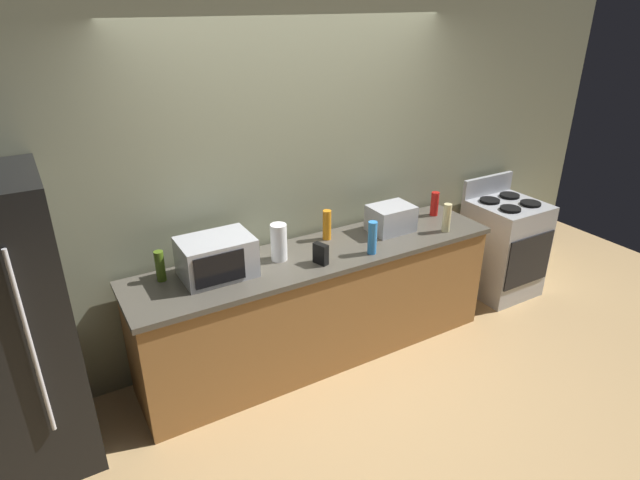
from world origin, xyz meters
TOP-DOWN VIEW (x-y plane):
  - ground_plane at (0.00, 0.00)m, footprint 8.00×8.00m
  - back_wall at (0.00, 0.81)m, footprint 6.40×0.10m
  - counter_run at (0.00, 0.40)m, footprint 2.84×0.64m
  - refrigerator at (-2.05, 0.40)m, footprint 0.72×0.73m
  - stove_range at (2.00, 0.40)m, footprint 0.60×0.61m
  - microwave at (-0.77, 0.45)m, footprint 0.48×0.35m
  - toaster_oven at (0.69, 0.46)m, footprint 0.34×0.26m
  - paper_towel_roll at (-0.31, 0.45)m, footprint 0.12×0.12m
  - cordless_phone at (-0.08, 0.25)m, footprint 0.08×0.12m
  - bottle_dish_soap at (0.17, 0.58)m, footprint 0.07×0.07m
  - bottle_spray_cleaner at (0.32, 0.20)m, footprint 0.07×0.07m
  - bottle_hot_sauce at (1.21, 0.53)m, footprint 0.07×0.07m
  - bottle_hand_soap at (1.06, 0.23)m, footprint 0.06×0.06m
  - bottle_olive_oil at (-1.12, 0.57)m, footprint 0.06×0.06m

SIDE VIEW (x-z plane):
  - ground_plane at x=0.00m, z-range 0.00..0.00m
  - counter_run at x=0.00m, z-range 0.00..0.90m
  - stove_range at x=2.00m, z-range -0.08..1.00m
  - refrigerator at x=-2.05m, z-range 0.00..1.80m
  - cordless_phone at x=-0.08m, z-range 0.90..1.05m
  - bottle_hot_sauce at x=1.21m, z-range 0.90..1.11m
  - toaster_oven at x=0.69m, z-range 0.90..1.11m
  - bottle_olive_oil at x=-1.12m, z-range 0.90..1.11m
  - bottle_hand_soap at x=1.06m, z-range 0.90..1.13m
  - bottle_dish_soap at x=0.17m, z-range 0.90..1.14m
  - bottle_spray_cleaner at x=0.32m, z-range 0.90..1.15m
  - microwave at x=-0.77m, z-range 0.90..1.17m
  - paper_towel_roll at x=-0.31m, z-range 0.90..1.17m
  - back_wall at x=0.00m, z-range 0.00..2.70m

